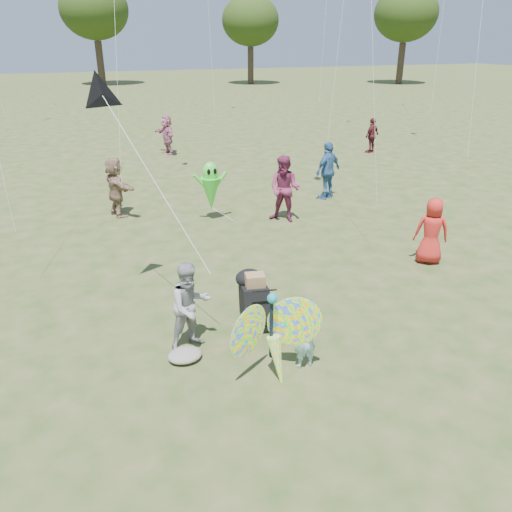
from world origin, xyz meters
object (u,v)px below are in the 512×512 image
(crowd_c, at_px, (328,171))
(jogging_stroller, at_px, (253,296))
(adult_man, at_px, (191,306))
(crowd_j, at_px, (167,134))
(crowd_a, at_px, (432,231))
(child_girl, at_px, (305,339))
(crowd_d, at_px, (116,187))
(crowd_e, at_px, (285,189))
(alien_kite, at_px, (211,188))
(crowd_h, at_px, (372,136))
(butterfly_kite, at_px, (274,337))

(crowd_c, xyz_separation_m, jogging_stroller, (-5.16, -6.62, -0.33))
(adult_man, bearing_deg, crowd_j, 63.84)
(crowd_a, distance_m, crowd_j, 14.65)
(crowd_c, height_order, crowd_j, crowd_c)
(child_girl, relative_size, crowd_d, 0.59)
(crowd_d, height_order, crowd_e, crowd_e)
(crowd_j, bearing_deg, child_girl, -18.01)
(crowd_a, relative_size, crowd_e, 0.83)
(alien_kite, bearing_deg, crowd_e, -22.10)
(crowd_h, height_order, jogging_stroller, crowd_h)
(crowd_j, bearing_deg, crowd_a, -0.65)
(crowd_j, xyz_separation_m, jogging_stroller, (-1.70, -15.46, -0.26))
(child_girl, distance_m, crowd_j, 17.01)
(crowd_h, bearing_deg, adult_man, 23.58)
(crowd_d, height_order, butterfly_kite, crowd_d)
(crowd_h, height_order, alien_kite, alien_kite)
(crowd_h, bearing_deg, child_girl, 30.18)
(child_girl, xyz_separation_m, crowd_c, (4.84, 8.11, 0.42))
(crowd_e, height_order, alien_kite, crowd_e)
(crowd_j, bearing_deg, adult_man, -23.90)
(crowd_c, xyz_separation_m, crowd_d, (-6.70, 0.72, -0.06))
(crowd_h, bearing_deg, crowd_e, 20.00)
(crowd_d, distance_m, crowd_e, 5.00)
(adult_man, xyz_separation_m, crowd_j, (2.93, 15.72, 0.08))
(crowd_e, distance_m, butterfly_kite, 7.37)
(crowd_d, xyz_separation_m, crowd_j, (3.24, 8.12, -0.01))
(crowd_c, distance_m, jogging_stroller, 8.40)
(jogging_stroller, xyz_separation_m, alien_kite, (0.95, 5.89, 0.36))
(crowd_a, xyz_separation_m, crowd_j, (-3.22, 14.29, 0.09))
(child_girl, relative_size, butterfly_kite, 0.60)
(crowd_j, relative_size, jogging_stroller, 1.59)
(jogging_stroller, relative_size, butterfly_kite, 0.63)
(crowd_j, xyz_separation_m, alien_kite, (-0.75, -9.57, 0.09))
(crowd_e, relative_size, crowd_j, 1.09)
(crowd_c, bearing_deg, crowd_e, 11.59)
(jogging_stroller, distance_m, butterfly_kite, 1.58)
(crowd_h, xyz_separation_m, butterfly_kite, (-10.82, -13.81, -0.07))
(crowd_a, relative_size, crowd_j, 0.90)
(crowd_a, distance_m, crowd_h, 12.45)
(crowd_e, height_order, crowd_h, crowd_e)
(crowd_a, height_order, jogging_stroller, crowd_a)
(crowd_a, bearing_deg, child_girl, 61.72)
(child_girl, distance_m, crowd_h, 17.15)
(crowd_a, relative_size, crowd_c, 0.84)
(crowd_e, xyz_separation_m, butterfly_kite, (-3.17, -6.65, -0.23))
(child_girl, bearing_deg, butterfly_kite, 7.46)
(crowd_a, xyz_separation_m, crowd_d, (-6.46, 6.18, 0.09))
(crowd_d, bearing_deg, crowd_c, -111.87)
(crowd_e, bearing_deg, crowd_a, -18.64)
(crowd_a, bearing_deg, crowd_c, -60.84)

